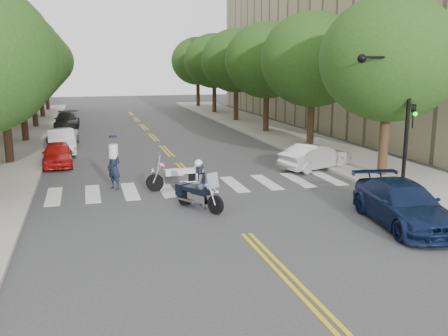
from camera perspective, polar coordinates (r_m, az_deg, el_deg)
name	(u,v)px	position (r m, az deg, el deg)	size (l,w,h in m)	color
ground	(246,234)	(16.16, 2.56, -7.56)	(140.00, 140.00, 0.00)	#38383A
sidewalk_left	(15,142)	(37.14, -22.77, 2.79)	(5.00, 60.00, 0.15)	#9E9991
sidewalk_right	(274,132)	(39.52, 5.74, 4.17)	(5.00, 60.00, 0.15)	#9E9991
tree_l_1	(1,59)	(28.74, -24.14, 11.26)	(6.40, 6.40, 8.45)	#382316
tree_l_2	(19,60)	(36.68, -22.36, 11.34)	(6.40, 6.40, 8.45)	#382316
tree_l_3	(31,61)	(44.64, -21.22, 11.38)	(6.40, 6.40, 8.45)	#382316
tree_l_4	(39,61)	(52.61, -20.42, 11.41)	(6.40, 6.40, 8.45)	#382316
tree_l_5	(45,61)	(60.59, -19.83, 11.43)	(6.40, 6.40, 8.45)	#382316
tree_r_0	(389,59)	(24.56, 18.36, 11.74)	(6.40, 6.40, 8.45)	#382316
tree_r_1	(313,60)	(31.53, 10.12, 12.07)	(6.40, 6.40, 8.45)	#382316
tree_r_2	(267,60)	(38.91, 4.93, 12.16)	(6.40, 6.40, 8.45)	#382316
tree_r_3	(236,61)	(46.49, 1.40, 12.16)	(6.40, 6.40, 8.45)	#382316
tree_r_4	(214,61)	(54.19, -1.13, 12.13)	(6.40, 6.40, 8.45)	#382316
tree_r_5	(198,61)	(61.97, -3.02, 12.10)	(6.40, 6.40, 8.45)	#382316
traffic_signal_pole	(399,104)	(21.94, 19.32, 6.92)	(2.82, 0.42, 6.00)	black
motorcycle_police	(198,187)	(18.61, -3.03, -2.20)	(1.44, 2.12, 1.91)	black
motorcycle_parked	(180,176)	(21.66, -5.04, -0.97)	(2.52, 0.63, 1.62)	black
officer_standing	(114,168)	(22.03, -12.44, 0.03)	(0.69, 0.45, 1.89)	#161E32
convertible	(315,157)	(26.02, 10.38, 1.29)	(1.41, 4.03, 1.33)	silver
sedan_blue	(403,204)	(17.88, 19.78, -3.91)	(2.03, 4.98, 1.45)	#0F1B3F
parked_car_a	(57,154)	(27.91, -18.50, 1.53)	(1.51, 3.75, 1.28)	red
parked_car_b	(61,142)	(31.63, -18.10, 2.86)	(1.52, 4.35, 1.43)	silver
parked_car_c	(62,137)	(34.33, -18.02, 3.34)	(1.99, 4.31, 1.20)	#A4A8AC
parked_car_d	(67,121)	(43.24, -17.50, 5.16)	(1.92, 4.73, 1.37)	black
parked_car_e	(66,119)	(44.23, -17.57, 5.33)	(1.68, 4.18, 1.42)	#9A9A9F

